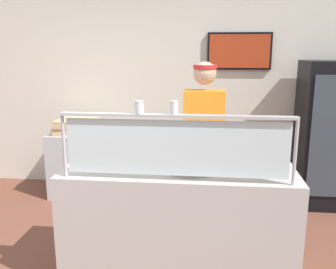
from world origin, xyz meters
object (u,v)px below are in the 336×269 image
at_px(worker_figure, 204,143).
at_px(pizza_box_stack, 77,126).
at_px(parmesan_shaker, 139,108).
at_px(pizza_server, 186,165).
at_px(pepper_flake_shaker, 174,109).
at_px(pizza_tray, 190,167).
at_px(drink_fridge, 327,135).

relative_size(worker_figure, pizza_box_stack, 3.48).
bearing_deg(worker_figure, parmesan_shaker, -116.18).
bearing_deg(parmesan_shaker, pizza_box_stack, 121.22).
distance_m(pizza_server, parmesan_shaker, 0.63).
height_order(pepper_flake_shaker, pizza_box_stack, pepper_flake_shaker).
bearing_deg(parmesan_shaker, worker_figure, 63.82).
bearing_deg(pepper_flake_shaker, worker_figure, 77.30).
relative_size(pepper_flake_shaker, worker_figure, 0.05).
xyz_separation_m(pizza_tray, drink_fridge, (1.55, 1.71, -0.10)).
relative_size(pizza_server, drink_fridge, 0.16).
distance_m(pepper_flake_shaker, worker_figure, 1.03).
distance_m(pizza_tray, worker_figure, 0.64).
height_order(parmesan_shaker, worker_figure, worker_figure).
bearing_deg(pizza_box_stack, pizza_tray, -47.67).
relative_size(pizza_server, worker_figure, 0.16).
bearing_deg(parmesan_shaker, pizza_tray, 38.32).
distance_m(pizza_tray, parmesan_shaker, 0.67).
distance_m(pizza_tray, drink_fridge, 2.31).
distance_m(pizza_tray, pizza_box_stack, 2.25).
xyz_separation_m(pepper_flake_shaker, pizza_box_stack, (-1.41, 1.94, -0.55)).
bearing_deg(pepper_flake_shaker, drink_fridge, 50.11).
relative_size(pizza_tray, pizza_server, 1.57).
bearing_deg(drink_fridge, pizza_tray, -132.23).
height_order(drink_fridge, pizza_box_stack, drink_fridge).
height_order(pizza_tray, drink_fridge, drink_fridge).
height_order(pizza_tray, pizza_server, pizza_server).
relative_size(pizza_tray, parmesan_shaker, 4.91).
height_order(pizza_server, pepper_flake_shaker, pepper_flake_shaker).
height_order(pizza_tray, parmesan_shaker, parmesan_shaker).
bearing_deg(drink_fridge, parmesan_shaker, -133.74).
xyz_separation_m(pizza_tray, pizza_box_stack, (-1.52, 1.67, -0.05)).
bearing_deg(pizza_box_stack, parmesan_shaker, -58.78).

